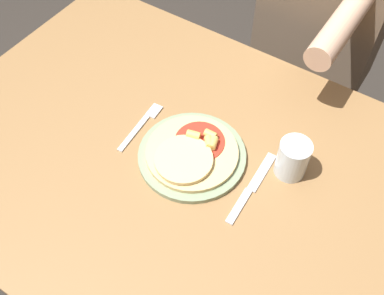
% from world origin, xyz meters
% --- Properties ---
extents(ground_plane, '(8.00, 8.00, 0.00)m').
position_xyz_m(ground_plane, '(0.00, 0.00, 0.00)').
color(ground_plane, '#2D2823').
extents(dining_table, '(1.30, 0.92, 0.76)m').
position_xyz_m(dining_table, '(0.00, 0.00, 0.66)').
color(dining_table, olive).
rests_on(dining_table, ground_plane).
extents(plate, '(0.26, 0.26, 0.01)m').
position_xyz_m(plate, '(0.02, 0.03, 0.77)').
color(plate, gray).
rests_on(plate, dining_table).
extents(pizza, '(0.22, 0.22, 0.04)m').
position_xyz_m(pizza, '(0.02, 0.02, 0.79)').
color(pizza, '#DBBC7A').
rests_on(pizza, plate).
extents(fork, '(0.03, 0.18, 0.00)m').
position_xyz_m(fork, '(-0.15, 0.04, 0.77)').
color(fork, silver).
rests_on(fork, dining_table).
extents(knife, '(0.03, 0.22, 0.00)m').
position_xyz_m(knife, '(0.18, 0.03, 0.77)').
color(knife, silver).
rests_on(knife, dining_table).
extents(drinking_glass, '(0.07, 0.07, 0.10)m').
position_xyz_m(drinking_glass, '(0.23, 0.12, 0.81)').
color(drinking_glass, silver).
rests_on(drinking_glass, dining_table).
extents(person_diner, '(0.38, 0.52, 1.26)m').
position_xyz_m(person_diner, '(0.06, 0.73, 0.74)').
color(person_diner, '#2D2D38').
rests_on(person_diner, ground_plane).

